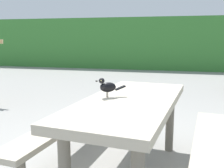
{
  "coord_description": "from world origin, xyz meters",
  "views": [
    {
      "loc": [
        0.69,
        -2.4,
        1.28
      ],
      "look_at": [
        0.1,
        0.01,
        0.84
      ],
      "focal_mm": 42.15,
      "sensor_mm": 36.0,
      "label": 1
    }
  ],
  "objects": [
    {
      "name": "ground_plane",
      "position": [
        0.0,
        0.0,
        0.0
      ],
      "size": [
        60.0,
        60.0,
        0.0
      ],
      "primitive_type": "plane",
      "color": "gray"
    },
    {
      "name": "hedge_wall",
      "position": [
        0.0,
        9.06,
        1.04
      ],
      "size": [
        28.0,
        2.03,
        2.08
      ],
      "primitive_type": "cube",
      "color": "#387A33",
      "rests_on": "ground"
    },
    {
      "name": "picnic_table_foreground",
      "position": [
        0.3,
        -0.14,
        0.56
      ],
      "size": [
        1.87,
        1.9,
        0.74
      ],
      "color": "#B2A893",
      "rests_on": "ground"
    },
    {
      "name": "bird_grackle",
      "position": [
        0.09,
        -0.14,
        0.84
      ],
      "size": [
        0.25,
        0.18,
        0.18
      ],
      "color": "black",
      "rests_on": "picnic_table_foreground"
    }
  ]
}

